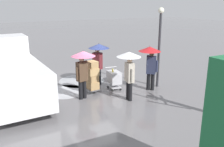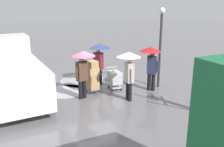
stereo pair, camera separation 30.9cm
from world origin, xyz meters
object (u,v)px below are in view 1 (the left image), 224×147
Objects in this scene: shopping_cart_vendor at (114,78)px; street_lamp at (160,39)px; pedestrian_black_side at (129,64)px; pedestrian_pink_side at (98,54)px; cargo_van_parked_right at (13,74)px; hand_dolly_boxes at (92,76)px; pedestrian_white_side at (150,58)px; pedestrian_far_side at (83,63)px.

shopping_cart_vendor is 2.85m from street_lamp.
street_lamp is (-2.19, -0.78, 0.79)m from pedestrian_black_side.
pedestrian_pink_side is 1.00× the size of pedestrian_black_side.
pedestrian_black_side is at bearing 153.46° from cargo_van_parked_right.
cargo_van_parked_right reaches higher than hand_dolly_boxes.
pedestrian_white_side is (-1.80, 1.90, 0.00)m from pedestrian_pink_side.
shopping_cart_vendor is (-4.43, 0.72, -0.61)m from cargo_van_parked_right.
pedestrian_far_side reaches higher than shopping_cart_vendor.
pedestrian_white_side is (-2.61, 0.83, 0.75)m from hand_dolly_boxes.
pedestrian_black_side is (0.08, 1.46, 1.02)m from shopping_cart_vendor.
shopping_cart_vendor is at bearing -17.76° from street_lamp.
pedestrian_far_side is (1.68, -1.04, 0.00)m from pedestrian_black_side.
cargo_van_parked_right is 2.52× the size of pedestrian_white_side.
cargo_van_parked_right is at bearing -22.91° from pedestrian_far_side.
pedestrian_far_side is (-2.68, 1.13, 0.41)m from cargo_van_parked_right.
hand_dolly_boxes reaches higher than shopping_cart_vendor.
cargo_van_parked_right is at bearing -12.01° from street_lamp.
pedestrian_black_side reaches higher than hand_dolly_boxes.
pedestrian_white_side reaches higher than hand_dolly_boxes.
hand_dolly_boxes is 1.54m from pedestrian_pink_side.
pedestrian_far_side is at bearing 13.30° from shopping_cart_vendor.
hand_dolly_boxes is 2.84m from pedestrian_white_side.
shopping_cart_vendor is at bearing -177.05° from hand_dolly_boxes.
pedestrian_far_side is at bearing -3.85° from street_lamp.
pedestrian_far_side reaches higher than hand_dolly_boxes.
pedestrian_black_side is at bearing 127.83° from hand_dolly_boxes.
pedestrian_black_side is at bearing 148.12° from pedestrian_far_side.
pedestrian_white_side is (-1.45, 0.89, 1.02)m from shopping_cart_vendor.
pedestrian_pink_side is at bearing -46.48° from pedestrian_white_side.
pedestrian_far_side is at bearing 157.09° from cargo_van_parked_right.
pedestrian_pink_side and pedestrian_black_side have the same top height.
street_lamp reaches higher than shopping_cart_vendor.
shopping_cart_vendor is 1.48m from pedestrian_pink_side.
pedestrian_white_side is 0.56× the size of street_lamp.
pedestrian_far_side is at bearing -8.40° from pedestrian_white_side.
pedestrian_white_side is at bearing 148.49° from shopping_cart_vendor.
pedestrian_white_side is 1.05m from street_lamp.
hand_dolly_boxes is (1.16, 0.06, 0.27)m from shopping_cart_vendor.
street_lamp is at bearing 162.24° from shopping_cart_vendor.
pedestrian_black_side and pedestrian_far_side have the same top height.
pedestrian_black_side is 0.56× the size of street_lamp.
pedestrian_far_side is at bearing 31.00° from hand_dolly_boxes.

